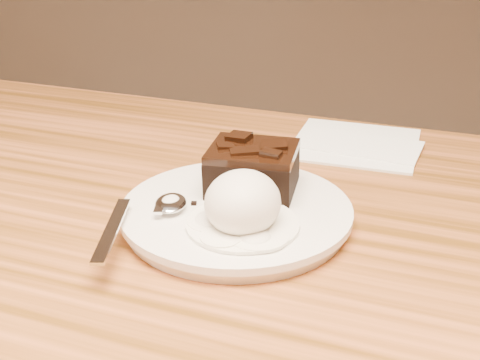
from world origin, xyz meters
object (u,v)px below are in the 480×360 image
(ice_cream_scoop, at_px, (243,202))
(spoon, at_px, (171,205))
(plate, at_px, (236,214))
(brownie, at_px, (253,172))
(napkin, at_px, (355,143))

(ice_cream_scoop, height_order, spoon, ice_cream_scoop)
(plate, height_order, spoon, spoon)
(brownie, distance_m, spoon, 0.09)
(napkin, bearing_deg, ice_cream_scoop, -99.74)
(plate, relative_size, spoon, 1.32)
(napkin, bearing_deg, spoon, -114.23)
(spoon, bearing_deg, napkin, 46.60)
(plate, bearing_deg, ice_cream_scoop, -61.00)
(napkin, bearing_deg, brownie, -107.73)
(plate, relative_size, ice_cream_scoop, 3.09)
(brownie, bearing_deg, spoon, -130.10)
(ice_cream_scoop, distance_m, napkin, 0.28)
(ice_cream_scoop, bearing_deg, plate, 119.00)
(spoon, bearing_deg, plate, 7.66)
(plate, distance_m, napkin, 0.25)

